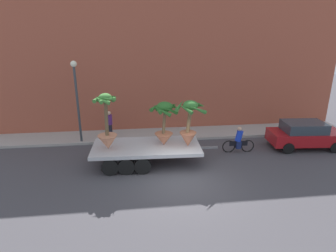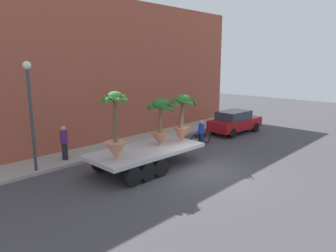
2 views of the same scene
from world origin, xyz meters
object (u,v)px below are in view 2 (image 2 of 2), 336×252
Objects in this scene: flatbed_trailer at (142,154)px; potted_palm_front at (160,120)px; potted_palm_middle at (116,132)px; pedestrian_near_gate at (64,142)px; cyclist at (201,134)px; street_lamp at (30,102)px; parked_car at (235,121)px; potted_palm_rear at (182,118)px.

flatbed_trailer is 1.84m from potted_palm_front.
pedestrian_near_gate is at bearing 93.38° from potted_palm_middle.
potted_palm_front is (1.17, -0.02, 1.42)m from flatbed_trailer.
street_lamp is at bearing 165.32° from cyclist.
potted_palm_middle is 2.84m from potted_palm_front.
street_lamp is at bearing 170.36° from parked_car.
parked_car reaches higher than flatbed_trailer.
flatbed_trailer is at bearing 178.85° from potted_palm_front.
cyclist is (3.09, 1.15, -1.51)m from potted_palm_rear.
street_lamp reaches higher than pedestrian_near_gate.
parked_car is at bearing -13.37° from pedestrian_near_gate.
potted_palm_rear reaches higher than pedestrian_near_gate.
potted_palm_front is 1.24× the size of cyclist.
potted_palm_middle is at bearing -175.90° from potted_palm_front.
street_lamp is (-9.07, 2.38, 2.56)m from cyclist.
cyclist is at bearing -177.96° from parked_car.
flatbed_trailer is at bearing -171.91° from cyclist.
street_lamp reaches higher than flatbed_trailer.
cyclist is at bearing 8.01° from potted_palm_middle.
potted_palm_front is 1.33× the size of pedestrian_near_gate.
pedestrian_near_gate reaches higher than parked_car.
parked_car is 0.89× the size of street_lamp.
potted_palm_rear is 7.40m from parked_car.
potted_palm_rear is at bearing -9.00° from flatbed_trailer.
parked_car is (4.07, 0.14, 0.16)m from cyclist.
pedestrian_near_gate is (-7.36, 2.86, 0.37)m from cyclist.
potted_palm_middle reaches higher than cyclist.
potted_palm_rear reaches higher than flatbed_trailer.
potted_palm_rear is 0.85× the size of potted_palm_middle.
potted_palm_front is at bearing -50.12° from pedestrian_near_gate.
cyclist is 4.07m from parked_car.
potted_palm_rear is (2.38, -0.38, 1.41)m from flatbed_trailer.
parked_car is (9.54, 0.92, 0.06)m from flatbed_trailer.
street_lamp reaches higher than potted_palm_rear.
cyclist is at bearing 20.45° from potted_palm_rear.
potted_palm_rear is 4.04m from potted_palm_middle.
flatbed_trailer is 2.32× the size of potted_palm_middle.
potted_palm_rear is at bearing -159.55° from cyclist.
potted_palm_middle reaches higher than potted_palm_front.
flatbed_trailer is 1.35× the size of street_lamp.
flatbed_trailer is 2.16m from potted_palm_middle.
cyclist is at bearing -14.68° from street_lamp.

